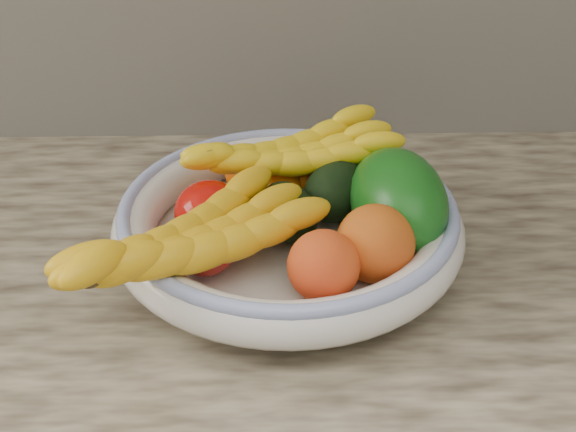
# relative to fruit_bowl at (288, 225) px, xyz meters

# --- Properties ---
(fruit_bowl) EXTENTS (0.39, 0.39, 0.08)m
(fruit_bowl) POSITION_rel_fruit_bowl_xyz_m (0.00, 0.00, 0.00)
(fruit_bowl) COLOR silver
(fruit_bowl) RESTS_ON kitchen_counter
(clementine_back_left) EXTENTS (0.06, 0.06, 0.05)m
(clementine_back_left) POSITION_rel_fruit_bowl_xyz_m (-0.05, 0.11, 0.01)
(clementine_back_left) COLOR #FF5D05
(clementine_back_left) RESTS_ON fruit_bowl
(clementine_back_right) EXTENTS (0.07, 0.07, 0.05)m
(clementine_back_right) POSITION_rel_fruit_bowl_xyz_m (0.02, 0.09, 0.01)
(clementine_back_right) COLOR orange
(clementine_back_right) RESTS_ON fruit_bowl
(clementine_back_mid) EXTENTS (0.05, 0.05, 0.04)m
(clementine_back_mid) POSITION_rel_fruit_bowl_xyz_m (-0.00, 0.08, 0.01)
(clementine_back_mid) COLOR orange
(clementine_back_mid) RESTS_ON fruit_bowl
(clementine_extra) EXTENTS (0.05, 0.05, 0.05)m
(clementine_extra) POSITION_rel_fruit_bowl_xyz_m (-0.01, 0.09, 0.01)
(clementine_extra) COLOR #F26005
(clementine_extra) RESTS_ON fruit_bowl
(tomato_left) EXTENTS (0.08, 0.08, 0.07)m
(tomato_left) POSITION_rel_fruit_bowl_xyz_m (-0.09, 0.01, 0.01)
(tomato_left) COLOR #BA0C06
(tomato_left) RESTS_ON fruit_bowl
(tomato_near_left) EXTENTS (0.08, 0.08, 0.06)m
(tomato_near_left) POSITION_rel_fruit_bowl_xyz_m (-0.09, -0.06, 0.01)
(tomato_near_left) COLOR #B21812
(tomato_near_left) RESTS_ON fruit_bowl
(avocado_center) EXTENTS (0.09, 0.11, 0.06)m
(avocado_center) POSITION_rel_fruit_bowl_xyz_m (-0.00, 0.00, 0.02)
(avocado_center) COLOR black
(avocado_center) RESTS_ON fruit_bowl
(avocado_right) EXTENTS (0.11, 0.12, 0.07)m
(avocado_right) POSITION_rel_fruit_bowl_xyz_m (0.06, 0.05, 0.02)
(avocado_right) COLOR black
(avocado_right) RESTS_ON fruit_bowl
(green_mango) EXTENTS (0.16, 0.18, 0.13)m
(green_mango) POSITION_rel_fruit_bowl_xyz_m (0.12, 0.00, 0.03)
(green_mango) COLOR #0E4E0F
(green_mango) RESTS_ON fruit_bowl
(peach_front) EXTENTS (0.09, 0.09, 0.07)m
(peach_front) POSITION_rel_fruit_bowl_xyz_m (0.03, -0.10, 0.02)
(peach_front) COLOR orange
(peach_front) RESTS_ON fruit_bowl
(peach_right) EXTENTS (0.10, 0.10, 0.08)m
(peach_right) POSITION_rel_fruit_bowl_xyz_m (0.09, -0.07, 0.02)
(peach_right) COLOR orange
(peach_right) RESTS_ON fruit_bowl
(banana_bunch_back) EXTENTS (0.29, 0.18, 0.08)m
(banana_bunch_back) POSITION_rel_fruit_bowl_xyz_m (0.00, 0.08, 0.04)
(banana_bunch_back) COLOR yellow
(banana_bunch_back) RESTS_ON fruit_bowl
(banana_bunch_front) EXTENTS (0.31, 0.29, 0.09)m
(banana_bunch_front) POSITION_rel_fruit_bowl_xyz_m (-0.10, -0.09, 0.03)
(banana_bunch_front) COLOR yellow
(banana_bunch_front) RESTS_ON fruit_bowl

